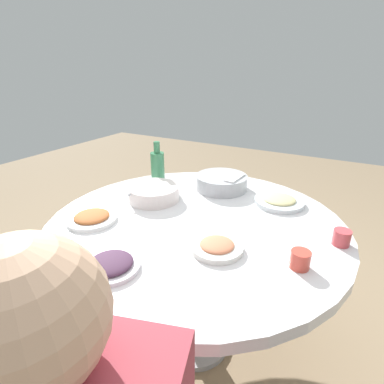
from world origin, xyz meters
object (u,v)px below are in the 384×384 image
soup_bowl (154,193)px  dish_tofu_braise (92,218)px  rice_bowl (222,182)px  round_dining_table (195,239)px  tea_cup_near (300,260)px  green_bottle (158,167)px  dish_shrimp (217,247)px  tea_cup_side (58,246)px  dish_eggplant (111,265)px  dish_noodles (279,201)px  tea_cup_far (342,238)px

soup_bowl → dish_tofu_braise: soup_bowl is taller
rice_bowl → round_dining_table: bearing=-173.0°
soup_bowl → tea_cup_near: (-0.22, -0.75, -0.00)m
green_bottle → dish_shrimp: bearing=-128.5°
tea_cup_side → green_bottle: bearing=7.2°
dish_eggplant → dish_noodles: (0.78, -0.36, -0.00)m
dish_eggplant → green_bottle: bearing=23.6°
dish_tofu_braise → dish_noodles: dish_noodles is taller
rice_bowl → tea_cup_far: (-0.29, -0.62, -0.01)m
rice_bowl → dish_shrimp: rice_bowl is taller
rice_bowl → dish_noodles: size_ratio=1.17×
dish_shrimp → round_dining_table: bearing=46.8°
soup_bowl → dish_shrimp: soup_bowl is taller
dish_noodles → dish_eggplant: bearing=155.2°
soup_bowl → dish_tofu_braise: bearing=162.1°
dish_eggplant → tea_cup_far: size_ratio=3.08×
dish_tofu_braise → tea_cup_side: tea_cup_side is taller
dish_tofu_braise → soup_bowl: bearing=-17.9°
dish_tofu_braise → rice_bowl: bearing=-29.1°
soup_bowl → dish_noodles: (0.25, -0.56, -0.02)m
dish_tofu_braise → tea_cup_far: (0.32, -0.96, 0.01)m
dish_noodles → green_bottle: green_bottle is taller
dish_tofu_braise → tea_cup_near: 0.86m
round_dining_table → soup_bowl: size_ratio=4.93×
round_dining_table → dish_noodles: size_ratio=5.42×
dish_eggplant → dish_noodles: size_ratio=0.83×
round_dining_table → dish_tofu_braise: 0.46m
rice_bowl → tea_cup_side: rice_bowl is taller
dish_tofu_braise → tea_cup_far: size_ratio=3.33×
dish_noodles → dish_shrimp: bearing=169.1°
dish_shrimp → dish_noodles: size_ratio=0.81×
dish_noodles → tea_cup_side: 1.00m
green_bottle → tea_cup_side: size_ratio=3.59×
rice_bowl → dish_noodles: (-0.04, -0.33, -0.02)m
green_bottle → dish_tofu_braise: bearing=-178.3°
dish_noodles → tea_cup_far: size_ratio=3.73×
dish_eggplant → rice_bowl: bearing=-2.4°
rice_bowl → green_bottle: bearing=104.3°
dish_eggplant → tea_cup_far: (0.53, -0.65, 0.01)m
dish_shrimp → dish_noodles: bearing=-10.9°
soup_bowl → tea_cup_near: 0.78m
dish_tofu_braise → green_bottle: green_bottle is taller
tea_cup_near → tea_cup_far: 0.25m
round_dining_table → green_bottle: size_ratio=5.34×
dish_shrimp → green_bottle: size_ratio=0.80×
rice_bowl → dish_tofu_braise: size_ratio=1.32×
rice_bowl → dish_shrimp: (-0.55, -0.23, -0.03)m
round_dining_table → green_bottle: bearing=53.9°
dish_eggplant → tea_cup_side: size_ratio=2.93×
soup_bowl → tea_cup_near: size_ratio=3.96×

